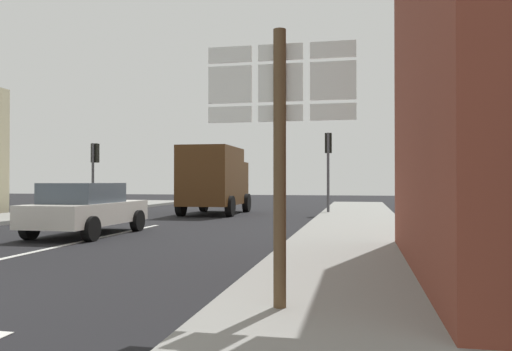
# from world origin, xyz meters

# --- Properties ---
(ground_plane) EXTENTS (80.00, 80.00, 0.00)m
(ground_plane) POSITION_xyz_m (0.00, 10.00, 0.00)
(ground_plane) COLOR black
(sidewalk_right) EXTENTS (3.14, 44.00, 0.14)m
(sidewalk_right) POSITION_xyz_m (6.73, 8.00, 0.07)
(sidewalk_right) COLOR gray
(sidewalk_right) RESTS_ON ground
(lane_centre_stripe) EXTENTS (0.16, 12.00, 0.01)m
(lane_centre_stripe) POSITION_xyz_m (0.00, 6.00, 0.01)
(lane_centre_stripe) COLOR silver
(lane_centre_stripe) RESTS_ON ground
(sedan_far) EXTENTS (1.99, 4.21, 1.47)m
(sedan_far) POSITION_xyz_m (-0.67, 8.58, 0.76)
(sedan_far) COLOR beige
(sedan_far) RESTS_ON ground
(delivery_truck) EXTENTS (2.53, 5.02, 3.05)m
(delivery_truck) POSITION_xyz_m (0.30, 18.05, 1.65)
(delivery_truck) COLOR #4C2D14
(delivery_truck) RESTS_ON ground
(route_sign_post) EXTENTS (1.66, 0.14, 3.20)m
(route_sign_post) POSITION_xyz_m (5.98, 1.12, 2.00)
(route_sign_post) COLOR brown
(route_sign_post) RESTS_ON ground
(traffic_light_far_left) EXTENTS (0.30, 0.49, 3.30)m
(traffic_light_far_left) POSITION_xyz_m (-5.46, 17.57, 2.45)
(traffic_light_far_left) COLOR #47474C
(traffic_light_far_left) RESTS_ON ground
(traffic_light_far_right) EXTENTS (0.30, 0.49, 3.69)m
(traffic_light_far_right) POSITION_xyz_m (5.46, 18.63, 2.73)
(traffic_light_far_right) COLOR #47474C
(traffic_light_far_right) RESTS_ON ground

